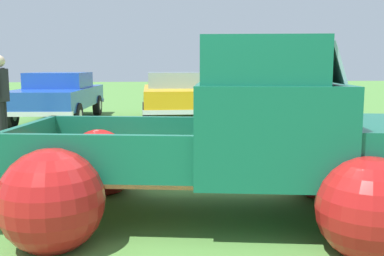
{
  "coord_description": "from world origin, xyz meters",
  "views": [
    {
      "loc": [
        -0.65,
        -4.69,
        1.66
      ],
      "look_at": [
        0.0,
        1.33,
        0.8
      ],
      "focal_mm": 41.98,
      "sensor_mm": 36.0,
      "label": 1
    }
  ],
  "objects_px": {
    "spectator_0": "(1,93)",
    "spectator_1": "(324,101)",
    "show_car_0": "(59,94)",
    "show_car_2": "(295,93)",
    "vintage_pickup_truck": "(242,150)",
    "show_car_1": "(173,94)"
  },
  "relations": [
    {
      "from": "show_car_1",
      "to": "spectator_0",
      "type": "height_order",
      "value": "spectator_0"
    },
    {
      "from": "show_car_0",
      "to": "show_car_2",
      "type": "height_order",
      "value": "same"
    },
    {
      "from": "spectator_1",
      "to": "show_car_2",
      "type": "bearing_deg",
      "value": -90.78
    },
    {
      "from": "show_car_0",
      "to": "show_car_2",
      "type": "xyz_separation_m",
      "value": [
        7.31,
        0.19,
        -0.01
      ]
    },
    {
      "from": "vintage_pickup_truck",
      "to": "show_car_0",
      "type": "bearing_deg",
      "value": 121.37
    },
    {
      "from": "show_car_2",
      "to": "spectator_1",
      "type": "distance_m",
      "value": 6.2
    },
    {
      "from": "vintage_pickup_truck",
      "to": "show_car_0",
      "type": "height_order",
      "value": "vintage_pickup_truck"
    },
    {
      "from": "spectator_0",
      "to": "spectator_1",
      "type": "xyz_separation_m",
      "value": [
        6.21,
        -1.86,
        -0.06
      ]
    },
    {
      "from": "spectator_1",
      "to": "show_car_1",
      "type": "bearing_deg",
      "value": -53.91
    },
    {
      "from": "spectator_0",
      "to": "spectator_1",
      "type": "distance_m",
      "value": 6.48
    },
    {
      "from": "show_car_1",
      "to": "vintage_pickup_truck",
      "type": "bearing_deg",
      "value": 1.55
    },
    {
      "from": "show_car_1",
      "to": "spectator_0",
      "type": "xyz_separation_m",
      "value": [
        -3.84,
        -3.88,
        0.29
      ]
    },
    {
      "from": "vintage_pickup_truck",
      "to": "show_car_2",
      "type": "relative_size",
      "value": 1.11
    },
    {
      "from": "show_car_0",
      "to": "spectator_1",
      "type": "distance_m",
      "value": 8.19
    },
    {
      "from": "show_car_2",
      "to": "spectator_0",
      "type": "height_order",
      "value": "spectator_0"
    },
    {
      "from": "show_car_1",
      "to": "show_car_2",
      "type": "bearing_deg",
      "value": 94.42
    },
    {
      "from": "vintage_pickup_truck",
      "to": "spectator_0",
      "type": "height_order",
      "value": "vintage_pickup_truck"
    },
    {
      "from": "vintage_pickup_truck",
      "to": "spectator_1",
      "type": "bearing_deg",
      "value": 65.2
    },
    {
      "from": "vintage_pickup_truck",
      "to": "show_car_2",
      "type": "distance_m",
      "value": 9.95
    },
    {
      "from": "show_car_1",
      "to": "show_car_2",
      "type": "xyz_separation_m",
      "value": [
        3.91,
        0.26,
        -0.0
      ]
    },
    {
      "from": "show_car_0",
      "to": "spectator_0",
      "type": "height_order",
      "value": "spectator_0"
    },
    {
      "from": "show_car_2",
      "to": "show_car_0",
      "type": "bearing_deg",
      "value": -97.23
    }
  ]
}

